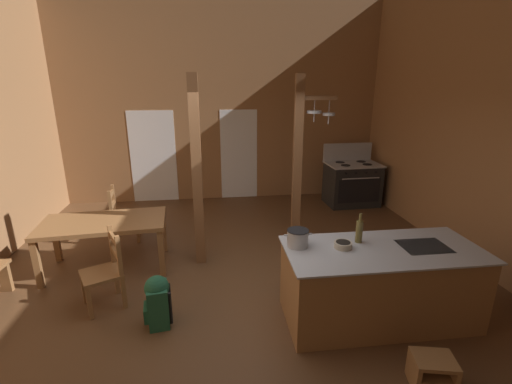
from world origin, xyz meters
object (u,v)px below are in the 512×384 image
ladderback_chair_near_window (122,215)px  mixing_bowl_on_counter (343,245)px  bottle_tall_on_counter (359,231)px  backpack (158,299)px  ladderback_chair_by_post (106,271)px  step_stool (433,370)px  stove_range (352,183)px  dining_table (104,226)px  kitchen_island (379,284)px  stockpot_on_counter (298,238)px

ladderback_chair_near_window → mixing_bowl_on_counter: size_ratio=4.94×
ladderback_chair_near_window → bottle_tall_on_counter: 4.02m
backpack → mixing_bowl_on_counter: (2.05, -0.14, 0.60)m
mixing_bowl_on_counter → bottle_tall_on_counter: bearing=27.8°
ladderback_chair_by_post → mixing_bowl_on_counter: 2.81m
step_stool → ladderback_chair_near_window: (-3.42, 3.60, 0.27)m
mixing_bowl_on_counter → step_stool: bearing=-65.6°
stove_range → mixing_bowl_on_counter: size_ratio=6.87×
step_stool → ladderback_chair_by_post: 3.61m
ladderback_chair_near_window → bottle_tall_on_counter: (3.17, -2.41, 0.57)m
stove_range → backpack: stove_range is taller
step_stool → backpack: bearing=154.5°
bottle_tall_on_counter → dining_table: bearing=155.8°
kitchen_island → stockpot_on_counter: stockpot_on_counter is taller
kitchen_island → mixing_bowl_on_counter: (-0.44, 0.07, 0.48)m
stove_range → ladderback_chair_near_window: (-4.64, -1.32, -0.03)m
backpack → step_stool: bearing=-25.5°
kitchen_island → ladderback_chair_by_post: 3.22m
ladderback_chair_by_post → mixing_bowl_on_counter: bearing=-12.6°
step_stool → ladderback_chair_by_post: (-3.19, 1.67, 0.27)m
step_stool → ladderback_chair_near_window: size_ratio=0.44×
backpack → bottle_tall_on_counter: bottle_tall_on_counter is taller
stove_range → bottle_tall_on_counter: size_ratio=3.84×
kitchen_island → stove_range: bearing=72.2°
ladderback_chair_near_window → ladderback_chair_by_post: size_ratio=1.00×
ladderback_chair_near_window → mixing_bowl_on_counter: (2.94, -2.53, 0.47)m
stove_range → bottle_tall_on_counter: stove_range is taller
ladderback_chair_by_post → bottle_tall_on_counter: (2.93, -0.48, 0.57)m
dining_table → bottle_tall_on_counter: bearing=-24.2°
step_stool → ladderback_chair_near_window: ladderback_chair_near_window is taller
bottle_tall_on_counter → ladderback_chair_near_window: bearing=142.7°
stove_range → stockpot_on_counter: bearing=-120.2°
kitchen_island → mixing_bowl_on_counter: size_ratio=11.27×
mixing_bowl_on_counter → bottle_tall_on_counter: bottle_tall_on_counter is taller
ladderback_chair_near_window → kitchen_island: bearing=-37.7°
step_stool → dining_table: (-3.44, 2.62, 0.47)m
step_stool → stockpot_on_counter: 1.72m
ladderback_chair_by_post → bottle_tall_on_counter: bearing=-9.4°
backpack → mixing_bowl_on_counter: mixing_bowl_on_counter is taller
dining_table → mixing_bowl_on_counter: 3.35m
step_stool → ladderback_chair_by_post: size_ratio=0.44×
stockpot_on_counter → mixing_bowl_on_counter: size_ratio=1.62×
stove_range → backpack: size_ratio=2.21×
stockpot_on_counter → dining_table: bearing=149.7°
kitchen_island → backpack: (-2.49, 0.21, -0.13)m
mixing_bowl_on_counter → stove_range: bearing=66.2°
dining_table → mixing_bowl_on_counter: (2.96, -1.55, 0.27)m
backpack → bottle_tall_on_counter: size_ratio=1.74×
ladderback_chair_near_window → ladderback_chair_by_post: (0.23, -1.93, 0.00)m
ladderback_chair_by_post → stockpot_on_counter: size_ratio=3.05×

